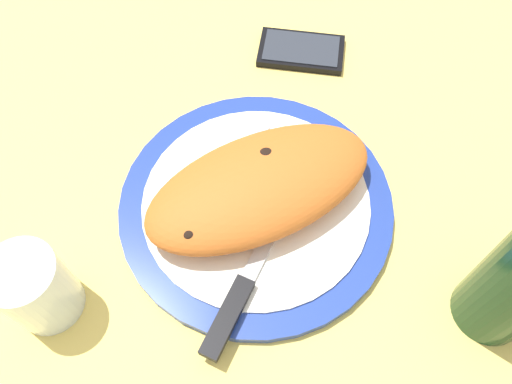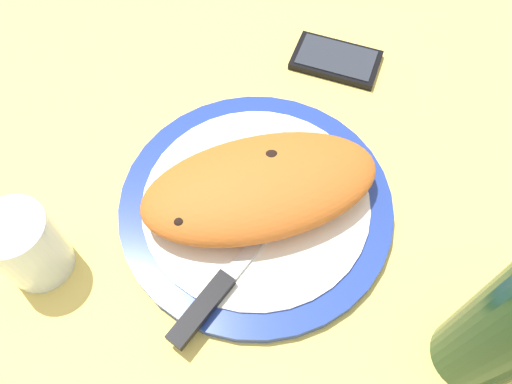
# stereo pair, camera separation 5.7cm
# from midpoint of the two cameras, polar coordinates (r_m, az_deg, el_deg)

# --- Properties ---
(ground_plane) EXTENTS (1.50, 1.50, 0.03)m
(ground_plane) POSITION_cam_midpoint_polar(r_m,az_deg,el_deg) (0.61, 2.65, -2.62)
(ground_plane) COLOR #EACC60
(plate) EXTENTS (0.32, 0.32, 0.02)m
(plate) POSITION_cam_midpoint_polar(r_m,az_deg,el_deg) (0.59, 2.73, -1.61)
(plate) COLOR #233D99
(plate) RESTS_ON ground_plane
(calzone) EXTENTS (0.29, 0.18, 0.05)m
(calzone) POSITION_cam_midpoint_polar(r_m,az_deg,el_deg) (0.57, 3.15, 0.70)
(calzone) COLOR #C16023
(calzone) RESTS_ON plate
(fork) EXTENTS (0.16, 0.03, 0.00)m
(fork) POSITION_cam_midpoint_polar(r_m,az_deg,el_deg) (0.61, -1.85, 2.79)
(fork) COLOR silver
(fork) RESTS_ON plate
(knife) EXTENTS (0.20, 0.12, 0.01)m
(knife) POSITION_cam_midpoint_polar(r_m,az_deg,el_deg) (0.54, -0.84, -10.61)
(knife) COLOR silver
(knife) RESTS_ON plate
(smartphone) EXTENTS (0.13, 0.13, 0.01)m
(smartphone) POSITION_cam_midpoint_polar(r_m,az_deg,el_deg) (0.75, 11.12, 14.08)
(smartphone) COLOR black
(smartphone) RESTS_ON ground_plane
(water_glass) EXTENTS (0.07, 0.07, 0.09)m
(water_glass) POSITION_cam_midpoint_polar(r_m,az_deg,el_deg) (0.57, -21.31, -6.15)
(water_glass) COLOR silver
(water_glass) RESTS_ON ground_plane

